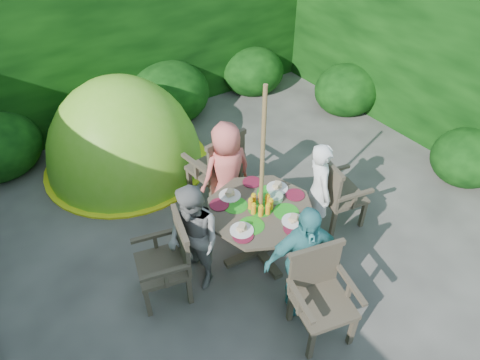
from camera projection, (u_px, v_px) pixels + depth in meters
ground at (252, 245)px, 5.22m from camera, size 60.00×60.00×0.00m
hedge_enclosure at (191, 110)px, 5.29m from camera, size 9.00×9.00×2.50m
patio_table at (260, 216)px, 4.75m from camera, size 1.34×1.34×0.86m
parasol_pole at (262, 181)px, 4.44m from camera, size 0.05×0.05×2.20m
garden_chair_right at (336, 192)px, 5.23m from camera, size 0.60×0.65×0.94m
garden_chair_left at (169, 259)px, 4.39m from camera, size 0.62×0.67×0.95m
garden_chair_back at (218, 167)px, 5.53m from camera, size 0.70×0.64×1.05m
garden_chair_front at (320, 293)px, 4.07m from camera, size 0.68×0.63×0.95m
child_right at (319, 190)px, 5.02m from camera, size 0.46×0.55×1.29m
child_left at (194, 239)px, 4.42m from camera, size 0.54×0.67×1.30m
child_back at (227, 172)px, 5.25m from camera, size 0.69×0.47×1.35m
child_front at (302, 261)px, 4.16m from camera, size 0.85×0.56×1.35m
dome_tent at (128, 165)px, 6.48m from camera, size 2.89×2.89×2.76m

